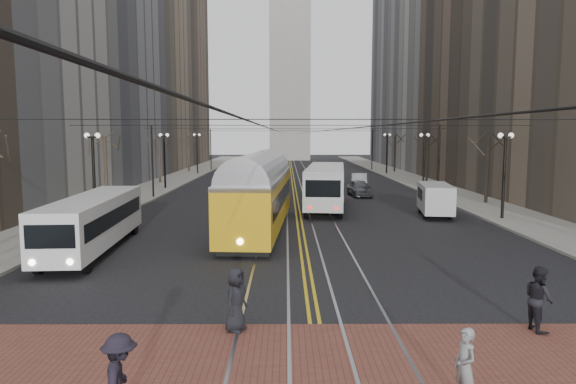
{
  "coord_description": "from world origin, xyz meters",
  "views": [
    {
      "loc": [
        -0.88,
        -16.11,
        5.78
      ],
      "look_at": [
        -0.79,
        8.53,
        3.0
      ],
      "focal_mm": 32.0,
      "sensor_mm": 36.0,
      "label": 1
    }
  ],
  "objects_px": {
    "transit_bus": "(94,224)",
    "cargo_van": "(435,200)",
    "sedan_grey": "(360,188)",
    "pedestrian_c": "(539,298)",
    "pedestrian_b": "(465,366)",
    "sedan_silver": "(359,181)",
    "rear_bus": "(326,187)",
    "streetcar": "(259,200)",
    "pedestrian_d": "(120,381)",
    "pedestrian_a": "(236,299)"
  },
  "relations": [
    {
      "from": "sedan_grey",
      "to": "pedestrian_b",
      "type": "bearing_deg",
      "value": -98.93
    },
    {
      "from": "streetcar",
      "to": "sedan_grey",
      "type": "xyz_separation_m",
      "value": [
        8.52,
        17.07,
        -1.04
      ]
    },
    {
      "from": "sedan_grey",
      "to": "pedestrian_a",
      "type": "distance_m",
      "value": 34.19
    },
    {
      "from": "transit_bus",
      "to": "cargo_van",
      "type": "height_order",
      "value": "transit_bus"
    },
    {
      "from": "transit_bus",
      "to": "pedestrian_b",
      "type": "bearing_deg",
      "value": -51.09
    },
    {
      "from": "sedan_grey",
      "to": "pedestrian_b",
      "type": "height_order",
      "value": "pedestrian_b"
    },
    {
      "from": "pedestrian_d",
      "to": "sedan_grey",
      "type": "bearing_deg",
      "value": -28.91
    },
    {
      "from": "pedestrian_b",
      "to": "pedestrian_c",
      "type": "height_order",
      "value": "pedestrian_c"
    },
    {
      "from": "pedestrian_b",
      "to": "pedestrian_d",
      "type": "distance_m",
      "value": 7.14
    },
    {
      "from": "streetcar",
      "to": "pedestrian_d",
      "type": "bearing_deg",
      "value": -90.82
    },
    {
      "from": "transit_bus",
      "to": "rear_bus",
      "type": "distance_m",
      "value": 19.62
    },
    {
      "from": "sedan_grey",
      "to": "pedestrian_b",
      "type": "distance_m",
      "value": 37.45
    },
    {
      "from": "rear_bus",
      "to": "cargo_van",
      "type": "relative_size",
      "value": 2.45
    },
    {
      "from": "sedan_grey",
      "to": "pedestrian_a",
      "type": "relative_size",
      "value": 2.38
    },
    {
      "from": "transit_bus",
      "to": "streetcar",
      "type": "height_order",
      "value": "streetcar"
    },
    {
      "from": "transit_bus",
      "to": "sedan_silver",
      "type": "bearing_deg",
      "value": 56.51
    },
    {
      "from": "sedan_grey",
      "to": "pedestrian_c",
      "type": "height_order",
      "value": "pedestrian_c"
    },
    {
      "from": "pedestrian_b",
      "to": "pedestrian_d",
      "type": "relative_size",
      "value": 0.89
    },
    {
      "from": "transit_bus",
      "to": "sedan_grey",
      "type": "bearing_deg",
      "value": 50.62
    },
    {
      "from": "sedan_silver",
      "to": "transit_bus",
      "type": "bearing_deg",
      "value": -112.51
    },
    {
      "from": "rear_bus",
      "to": "pedestrian_d",
      "type": "bearing_deg",
      "value": -95.71
    },
    {
      "from": "transit_bus",
      "to": "pedestrian_b",
      "type": "relative_size",
      "value": 6.46
    },
    {
      "from": "streetcar",
      "to": "pedestrian_c",
      "type": "xyz_separation_m",
      "value": [
        9.07,
        -16.08,
        -0.83
      ]
    },
    {
      "from": "sedan_silver",
      "to": "pedestrian_c",
      "type": "relative_size",
      "value": 2.44
    },
    {
      "from": "transit_bus",
      "to": "streetcar",
      "type": "bearing_deg",
      "value": 31.89
    },
    {
      "from": "streetcar",
      "to": "sedan_grey",
      "type": "distance_m",
      "value": 19.1
    },
    {
      "from": "pedestrian_b",
      "to": "cargo_van",
      "type": "bearing_deg",
      "value": 151.96
    },
    {
      "from": "transit_bus",
      "to": "pedestrian_d",
      "type": "bearing_deg",
      "value": -71.41
    },
    {
      "from": "transit_bus",
      "to": "pedestrian_b",
      "type": "height_order",
      "value": "transit_bus"
    },
    {
      "from": "cargo_van",
      "to": "sedan_grey",
      "type": "xyz_separation_m",
      "value": [
        -3.64,
        11.88,
        -0.37
      ]
    },
    {
      "from": "rear_bus",
      "to": "pedestrian_a",
      "type": "xyz_separation_m",
      "value": [
        -4.61,
        -25.45,
        -0.68
      ]
    },
    {
      "from": "rear_bus",
      "to": "pedestrian_a",
      "type": "bearing_deg",
      "value": -94.1
    },
    {
      "from": "cargo_van",
      "to": "rear_bus",
      "type": "bearing_deg",
      "value": 158.88
    },
    {
      "from": "pedestrian_a",
      "to": "pedestrian_b",
      "type": "height_order",
      "value": "pedestrian_a"
    },
    {
      "from": "transit_bus",
      "to": "streetcar",
      "type": "relative_size",
      "value": 0.71
    },
    {
      "from": "rear_bus",
      "to": "pedestrian_c",
      "type": "bearing_deg",
      "value": -74.2
    },
    {
      "from": "rear_bus",
      "to": "streetcar",
      "type": "bearing_deg",
      "value": -110.7
    },
    {
      "from": "sedan_grey",
      "to": "pedestrian_c",
      "type": "bearing_deg",
      "value": -93.27
    },
    {
      "from": "transit_bus",
      "to": "pedestrian_d",
      "type": "relative_size",
      "value": 5.73
    },
    {
      "from": "pedestrian_a",
      "to": "streetcar",
      "type": "bearing_deg",
      "value": 23.93
    },
    {
      "from": "cargo_van",
      "to": "sedan_grey",
      "type": "bearing_deg",
      "value": 115.35
    },
    {
      "from": "pedestrian_a",
      "to": "pedestrian_d",
      "type": "bearing_deg",
      "value": -176.26
    },
    {
      "from": "sedan_silver",
      "to": "pedestrian_a",
      "type": "height_order",
      "value": "pedestrian_a"
    },
    {
      "from": "pedestrian_a",
      "to": "pedestrian_c",
      "type": "relative_size",
      "value": 0.99
    },
    {
      "from": "cargo_van",
      "to": "pedestrian_a",
      "type": "relative_size",
      "value": 2.71
    },
    {
      "from": "rear_bus",
      "to": "pedestrian_a",
      "type": "relative_size",
      "value": 6.64
    },
    {
      "from": "rear_bus",
      "to": "sedan_silver",
      "type": "height_order",
      "value": "rear_bus"
    },
    {
      "from": "sedan_grey",
      "to": "pedestrian_d",
      "type": "xyz_separation_m",
      "value": [
        -10.17,
        -38.15,
        0.19
      ]
    },
    {
      "from": "transit_bus",
      "to": "pedestrian_a",
      "type": "distance_m",
      "value": 13.21
    },
    {
      "from": "sedan_silver",
      "to": "rear_bus",
      "type": "bearing_deg",
      "value": -100.0
    }
  ]
}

